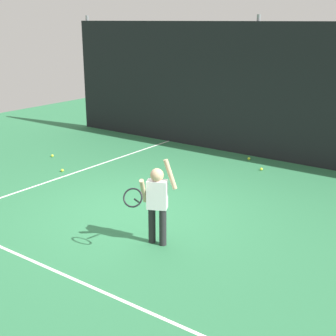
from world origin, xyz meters
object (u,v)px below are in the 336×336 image
(tennis_player, at_px, (156,200))
(tennis_ball_1, at_px, (62,170))
(tennis_ball_3, at_px, (249,159))
(tennis_ball_5, at_px, (261,169))
(tennis_ball_2, at_px, (52,156))

(tennis_player, relative_size, tennis_ball_1, 20.46)
(tennis_ball_3, xyz_separation_m, tennis_ball_5, (0.62, -0.60, 0.00))
(tennis_player, height_order, tennis_ball_3, tennis_player)
(tennis_ball_1, relative_size, tennis_ball_2, 1.00)
(tennis_player, height_order, tennis_ball_5, tennis_player)
(tennis_player, distance_m, tennis_ball_5, 4.41)
(tennis_player, bearing_deg, tennis_ball_3, 74.60)
(tennis_ball_3, bearing_deg, tennis_ball_5, -44.33)
(tennis_ball_5, bearing_deg, tennis_ball_3, 135.67)
(tennis_ball_1, height_order, tennis_ball_3, same)
(tennis_ball_3, relative_size, tennis_ball_5, 1.00)
(tennis_player, height_order, tennis_ball_1, tennis_player)
(tennis_player, relative_size, tennis_ball_2, 20.46)
(tennis_ball_2, height_order, tennis_ball_5, same)
(tennis_ball_5, bearing_deg, tennis_player, -85.87)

